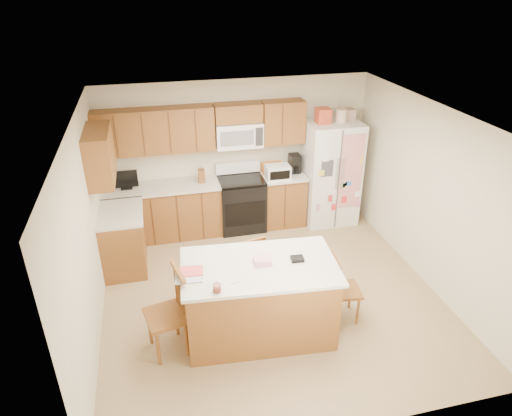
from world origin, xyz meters
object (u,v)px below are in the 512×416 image
object	(u,v)px
stove	(241,202)
windsor_chair_right	(343,290)
refrigerator	(330,171)
windsor_chair_left	(168,314)
island	(259,299)
windsor_chair_back	(247,267)

from	to	relation	value
stove	windsor_chair_right	size ratio (longest dim) A/B	1.25
refrigerator	windsor_chair_left	size ratio (longest dim) A/B	1.89
refrigerator	windsor_chair_right	world-z (taller)	refrigerator
stove	island	size ratio (longest dim) A/B	0.59
stove	windsor_chair_back	xyz separation A→B (m)	(-0.31, -1.88, -0.02)
windsor_chair_right	windsor_chair_back	bearing A→B (deg)	145.43
windsor_chair_left	refrigerator	bearing A→B (deg)	41.21
windsor_chair_right	windsor_chair_left	bearing A→B (deg)	-178.49
stove	refrigerator	world-z (taller)	refrigerator
windsor_chair_left	windsor_chair_right	size ratio (longest dim) A/B	1.19
refrigerator	island	world-z (taller)	refrigerator
windsor_chair_left	stove	bearing A→B (deg)	62.16
windsor_chair_right	island	bearing A→B (deg)	-179.39
island	windsor_chair_left	world-z (taller)	windsor_chair_left
stove	refrigerator	bearing A→B (deg)	-2.30
refrigerator	island	xyz separation A→B (m)	(-1.90, -2.57, -0.42)
refrigerator	windsor_chair_left	distance (m)	3.99
stove	windsor_chair_left	bearing A→B (deg)	-117.84
windsor_chair_left	windsor_chair_right	world-z (taller)	windsor_chair_left
island	windsor_chair_right	size ratio (longest dim) A/B	2.12
windsor_chair_back	island	bearing A→B (deg)	-91.56
island	windsor_chair_right	world-z (taller)	island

